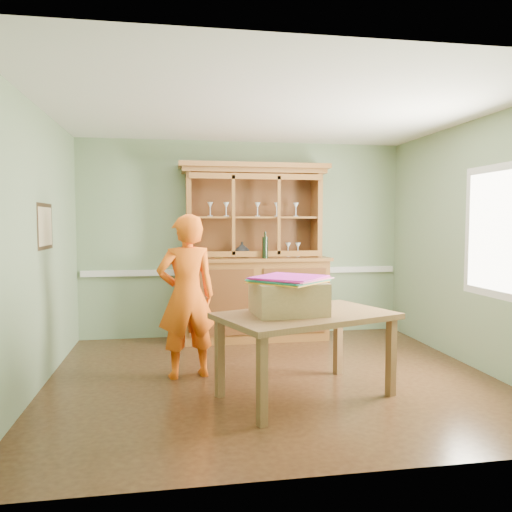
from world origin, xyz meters
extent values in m
plane|color=#4D3019|center=(0.00, 0.00, 0.00)|extent=(4.50, 4.50, 0.00)
plane|color=white|center=(0.00, 0.00, 2.70)|extent=(4.50, 4.50, 0.00)
plane|color=gray|center=(0.00, 2.00, 1.35)|extent=(4.50, 0.00, 4.50)
plane|color=gray|center=(-2.25, 0.00, 1.35)|extent=(0.00, 4.00, 4.00)
plane|color=gray|center=(2.25, 0.00, 1.35)|extent=(0.00, 4.00, 4.00)
plane|color=gray|center=(0.00, -2.00, 1.35)|extent=(4.50, 0.00, 4.50)
cube|color=silver|center=(0.00, 1.98, 0.90)|extent=(4.41, 0.05, 0.08)
cube|color=#332314|center=(-2.23, 0.30, 1.55)|extent=(0.03, 0.60, 0.46)
cube|color=beige|center=(-2.22, 0.30, 1.55)|extent=(0.01, 0.52, 0.38)
cube|color=silver|center=(2.23, -0.30, 1.50)|extent=(0.03, 0.96, 1.36)
cube|color=white|center=(2.22, -0.30, 1.50)|extent=(0.01, 0.80, 1.20)
cube|color=brown|center=(0.11, 1.70, 0.54)|extent=(1.93, 0.59, 1.07)
cube|color=brown|center=(0.11, 1.69, 1.09)|extent=(2.00, 0.65, 0.04)
cube|color=#5F3216|center=(0.11, 1.98, 1.68)|extent=(1.82, 0.04, 1.13)
cube|color=brown|center=(-0.77, 1.80, 1.68)|extent=(0.06, 0.41, 1.13)
cube|color=brown|center=(0.98, 1.80, 1.68)|extent=(0.06, 0.41, 1.13)
cube|color=brown|center=(0.11, 1.80, 2.27)|extent=(1.93, 0.47, 0.06)
cube|color=brown|center=(0.11, 1.78, 2.34)|extent=(2.02, 0.52, 0.06)
cube|color=brown|center=(0.11, 1.80, 1.65)|extent=(1.70, 0.35, 0.03)
imported|color=#B2B2B7|center=(-0.06, 1.80, 1.22)|extent=(0.20, 0.20, 0.20)
imported|color=gold|center=(-0.38, 1.80, 1.14)|extent=(0.23, 0.23, 0.06)
cylinder|color=black|center=(0.21, 1.52, 1.29)|extent=(0.08, 0.08, 0.34)
cube|color=brown|center=(0.20, -0.58, 0.74)|extent=(1.76, 1.40, 0.05)
cube|color=brown|center=(-0.32, -1.18, 0.36)|extent=(0.09, 0.09, 0.72)
cube|color=brown|center=(-0.58, -0.47, 0.36)|extent=(0.09, 0.09, 0.72)
cube|color=brown|center=(0.97, -0.70, 0.36)|extent=(0.09, 0.09, 0.72)
cube|color=brown|center=(0.71, 0.01, 0.36)|extent=(0.09, 0.09, 0.72)
cube|color=#A38254|center=(0.03, -0.59, 0.91)|extent=(0.66, 0.54, 0.29)
cube|color=orange|center=(0.04, -0.62, 1.06)|extent=(0.77, 0.77, 0.01)
cube|color=#33AF6D|center=(0.04, -0.62, 1.07)|extent=(0.77, 0.77, 0.01)
cube|color=#29C5B2|center=(0.04, -0.62, 1.08)|extent=(0.77, 0.77, 0.01)
cube|color=#E36B88|center=(0.04, -0.62, 1.09)|extent=(0.77, 0.77, 0.01)
cube|color=#C31D7C|center=(0.04, -0.62, 1.10)|extent=(0.77, 0.77, 0.01)
cube|color=#D320BA|center=(0.04, -0.62, 1.11)|extent=(0.77, 0.77, 0.01)
imported|color=#F25B0F|center=(-0.85, 0.17, 0.84)|extent=(0.68, 0.52, 1.67)
camera|label=1|loc=(-0.99, -4.92, 1.60)|focal=35.00mm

